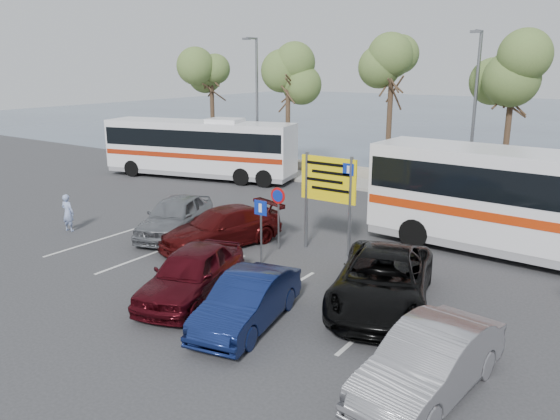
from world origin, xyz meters
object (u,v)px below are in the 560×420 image
Objects in this scene: coach_bus_left at (199,150)px; suv_black at (383,280)px; car_blue at (247,301)px; direction_sign at (328,187)px; coach_bus_right at (558,212)px; street_lamp_left at (256,99)px; car_maroon at (221,228)px; car_silver_a at (175,216)px; street_lamp_right at (474,109)px; car_red at (192,273)px; pedestrian_near at (68,213)px; car_silver_b at (429,362)px.

suv_black is at bearing -32.13° from coach_bus_left.
direction_sign is at bearing 89.33° from car_blue.
coach_bus_right is at bearing -11.31° from coach_bus_left.
street_lamp_left reaches higher than car_maroon.
coach_bus_right is 2.82× the size of car_silver_a.
street_lamp_right is 16.88m from car_red.
coach_bus_left is (-13.00, 7.30, -0.76)m from direction_sign.
car_silver_a is at bearing 123.16° from car_red.
pedestrian_near is at bearing -145.49° from car_maroon.
direction_sign is at bearing -5.63° from car_silver_a.
suv_black reaches higher than car_silver_b.
car_silver_a is 0.94× the size of car_maroon.
direction_sign reaches higher than car_blue.
pedestrian_near is (-11.20, 2.41, 0.09)m from car_blue.
street_lamp_right is 13.82m from car_maroon.
car_blue is (1.20, -6.23, -1.75)m from direction_sign.
direction_sign is 2.33× the size of pedestrian_near.
coach_bus_right is (18.01, -7.02, -2.74)m from street_lamp_left.
car_silver_a is 1.12× the size of car_blue.
street_lamp_left is 19.52m from coach_bus_right.
car_red is at bearing -101.23° from street_lamp_right.
car_maroon is 1.09× the size of car_red.
pedestrian_near reaches higher than car_blue.
car_red is (-3.20, -16.12, -3.83)m from street_lamp_right.
pedestrian_near reaches higher than suv_black.
car_blue is 11.46m from pedestrian_near.
coach_bus_left is 0.91× the size of coach_bus_right.
car_red is 9.02m from pedestrian_near.
street_lamp_right is 0.68× the size of coach_bus_left.
pedestrian_near is at bearing -173.45° from car_silver_a.
pedestrian_near is (-16.20, 2.72, 0.05)m from car_silver_b.
suv_black is at bearing 4.95° from car_maroon.
car_blue is at bearing -26.52° from car_red.
car_silver_a is 9.71m from suv_black.
street_lamp_right is at bearing 11.38° from coach_bus_left.
car_silver_a is (-8.00, -12.02, -3.81)m from street_lamp_right.
street_lamp_left is 0.62× the size of coach_bus_right.
coach_bus_left is at bearing 106.46° from car_silver_a.
car_red is 5.50m from suv_black.
coach_bus_right is (5.01, -7.02, -2.74)m from street_lamp_right.
coach_bus_right reaches higher than coach_bus_left.
street_lamp_right reaches higher than car_blue.
direction_sign reaches higher than car_maroon.
street_lamp_left reaches higher than car_blue.
coach_bus_left is at bearing 115.69° from car_red.
street_lamp_right is 18.94m from pedestrian_near.
street_lamp_right reaches higher than suv_black.
coach_bus_right is 12.31m from car_red.
pedestrian_near reaches higher than car_maroon.
street_lamp_right is 17.80m from car_silver_b.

